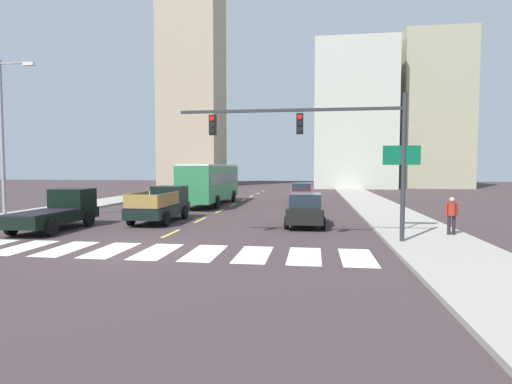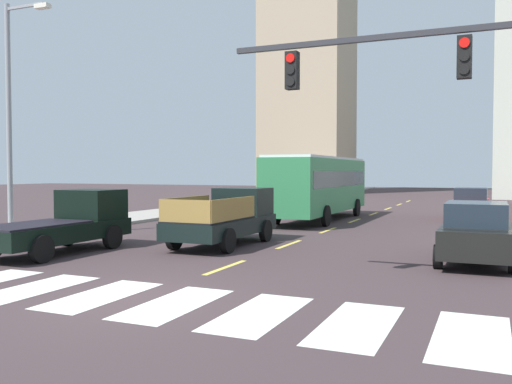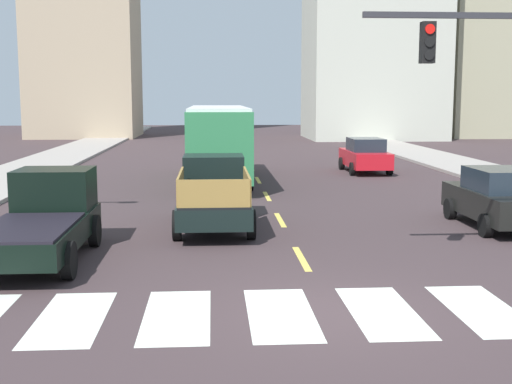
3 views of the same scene
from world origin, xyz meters
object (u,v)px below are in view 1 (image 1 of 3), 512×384
Objects in this scene: traffic_signal_gantry at (328,139)px; direction_sign_green at (402,168)px; city_bus at (211,181)px; pickup_dark at (59,211)px; pedestrian_waiting at (452,213)px; streetlight_left at (5,133)px; sedan_mid at (302,193)px; sedan_far at (305,210)px; pickup_stakebed at (162,205)px.

traffic_signal_gantry is 4.84m from direction_sign_green.
city_bus is at bearing 119.36° from traffic_signal_gantry.
pickup_dark is 0.48× the size of city_bus.
pedestrian_waiting is (14.34, -13.96, -0.84)m from city_bus.
streetlight_left reaches higher than traffic_signal_gantry.
traffic_signal_gantry reaches higher than pedestrian_waiting.
sedan_far is (0.61, -14.40, 0.00)m from sedan_mid.
pickup_stakebed is 9.51m from streetlight_left.
streetlight_left is (-17.62, 3.92, 0.76)m from traffic_signal_gantry.
pickup_dark is at bearing -108.49° from city_bus.
city_bus is 2.45× the size of sedan_mid.
sedan_far is at bearing 15.75° from pickup_dark.
streetlight_left is (-8.67, -11.98, 3.02)m from city_bus.
pickup_dark is at bearing -23.68° from streetlight_left.
traffic_signal_gantry is at bearing -82.99° from sedan_mid.
city_bus is 1.20× the size of streetlight_left.
pickup_stakebed is at bearing 11.45° from streetlight_left.
pickup_dark is 20.76m from sedan_mid.
traffic_signal_gantry reaches higher than sedan_far.
direction_sign_green is at bearing -47.39° from city_bus.
sedan_far is at bearing -5.03° from pickup_stakebed.
direction_sign_green is 21.23m from streetlight_left.
pedestrian_waiting is (18.56, -0.03, 0.20)m from pickup_dark.
pedestrian_waiting is (6.99, -17.27, 0.26)m from sedan_mid.
pickup_dark is at bearing -136.77° from pickup_stakebed.
city_bus is at bearing -153.53° from sedan_mid.
city_bus is (4.22, 13.94, 1.03)m from pickup_dark.
traffic_signal_gantry reaches higher than pickup_dark.
direction_sign_green reaches higher than pickup_stakebed.
pickup_dark is at bearing 38.75° from pedestrian_waiting.
pickup_stakebed is at bearing -92.93° from city_bus.
traffic_signal_gantry is (1.60, -19.21, 3.35)m from sedan_mid.
city_bus is 8.13m from sedan_mid.
streetlight_left is (-8.44, -1.71, 4.03)m from pickup_stakebed.
direction_sign_green is (5.11, -16.09, 2.17)m from sedan_mid.
traffic_signal_gantry reaches higher than sedan_mid.
direction_sign_green is (4.49, -1.69, 2.17)m from sedan_far.
city_bus reaches higher than pedestrian_waiting.
direction_sign_green is at bearing -70.15° from sedan_mid.
traffic_signal_gantry is 5.58× the size of pedestrian_waiting.
sedan_mid is (7.35, 3.30, -1.09)m from city_bus.
city_bus is at bearing 54.11° from streetlight_left.
sedan_far is at bearing 3.05° from streetlight_left.
pickup_stakebed is at bearing 176.75° from sedan_far.
direction_sign_green is at bearing -10.49° from pickup_stakebed.
pedestrian_waiting is (14.57, -3.69, 0.18)m from pickup_stakebed.
sedan_far is (12.18, 2.84, -0.06)m from pickup_dark.
sedan_mid is at bearing 94.76° from traffic_signal_gantry.
pickup_dark is at bearing -164.40° from sedan_far.
traffic_signal_gantry is 2.18× the size of direction_sign_green.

